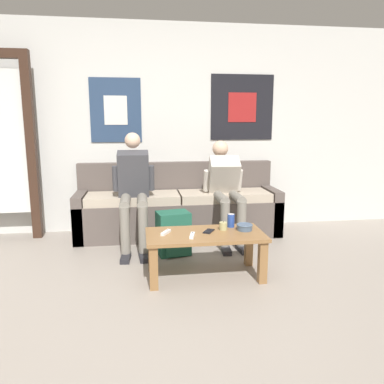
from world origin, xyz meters
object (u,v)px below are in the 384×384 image
at_px(game_controller_near_left, 166,232).
at_px(cell_phone, 209,231).
at_px(person_seated_teen, 225,185).
at_px(ceramic_bowl, 245,227).
at_px(pillar_candle, 223,226).
at_px(couch, 179,209).
at_px(drink_can_blue, 231,220).
at_px(game_controller_near_right, 192,235).
at_px(backpack, 174,234).
at_px(coffee_table, 205,241).
at_px(person_seated_adult, 134,186).

distance_m(game_controller_near_left, cell_phone, 0.38).
height_order(person_seated_teen, ceramic_bowl, person_seated_teen).
xyz_separation_m(ceramic_bowl, pillar_candle, (-0.19, 0.04, 0.00)).
bearing_deg(person_seated_teen, pillar_candle, -104.05).
bearing_deg(couch, ceramic_bowl, -69.83).
height_order(drink_can_blue, game_controller_near_right, drink_can_blue).
bearing_deg(game_controller_near_left, backpack, 78.30).
bearing_deg(ceramic_bowl, coffee_table, -173.48).
relative_size(couch, ceramic_bowl, 16.58).
relative_size(couch, person_seated_teen, 2.13).
distance_m(drink_can_blue, cell_phone, 0.27).
relative_size(person_seated_teen, backpack, 2.54).
xyz_separation_m(couch, pillar_candle, (0.28, -1.24, 0.13)).
xyz_separation_m(drink_can_blue, game_controller_near_right, (-0.40, -0.25, -0.05)).
distance_m(coffee_table, drink_can_blue, 0.35).
bearing_deg(drink_can_blue, pillar_candle, -137.56).
bearing_deg(cell_phone, person_seated_teen, 69.13).
relative_size(person_seated_adult, backpack, 2.77).
height_order(coffee_table, person_seated_adult, person_seated_adult).
bearing_deg(backpack, couch, 79.82).
distance_m(person_seated_adult, backpack, 0.70).
relative_size(person_seated_adult, ceramic_bowl, 8.50).
bearing_deg(couch, pillar_candle, -77.35).
xyz_separation_m(backpack, game_controller_near_left, (-0.12, -0.57, 0.20)).
bearing_deg(person_seated_teen, person_seated_adult, -175.31).
bearing_deg(pillar_candle, person_seated_teen, 75.95).
height_order(person_seated_teen, backpack, person_seated_teen).
relative_size(person_seated_adult, pillar_candle, 15.09).
bearing_deg(drink_can_blue, couch, 107.76).
distance_m(person_seated_teen, drink_can_blue, 0.90).
height_order(person_seated_teen, pillar_candle, person_seated_teen).
xyz_separation_m(pillar_candle, game_controller_near_right, (-0.31, -0.17, -0.02)).
height_order(person_seated_teen, game_controller_near_right, person_seated_teen).
bearing_deg(couch, drink_can_blue, -72.24).
xyz_separation_m(person_seated_adult, pillar_candle, (0.81, -0.87, -0.24)).
height_order(couch, person_seated_adult, person_seated_adult).
relative_size(game_controller_near_right, cell_phone, 0.98).
distance_m(ceramic_bowl, game_controller_near_right, 0.51).
xyz_separation_m(coffee_table, game_controller_near_left, (-0.34, 0.03, 0.09)).
distance_m(couch, pillar_candle, 1.28).
distance_m(person_seated_adult, cell_phone, 1.16).
distance_m(person_seated_adult, game_controller_near_right, 1.18).
distance_m(coffee_table, backpack, 0.65).
height_order(coffee_table, pillar_candle, pillar_candle).
height_order(couch, coffee_table, couch).
height_order(drink_can_blue, cell_phone, drink_can_blue).
bearing_deg(person_seated_adult, game_controller_near_right, -64.18).
relative_size(coffee_table, ceramic_bowl, 7.08).
bearing_deg(person_seated_adult, coffee_table, -56.43).
distance_m(couch, person_seated_teen, 0.68).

